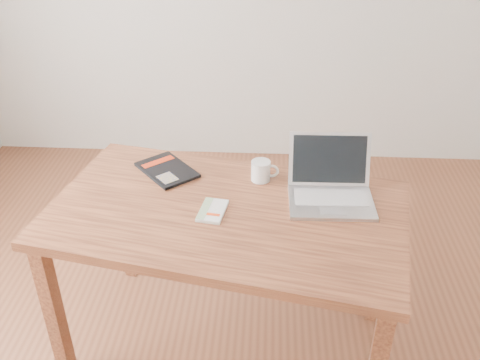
# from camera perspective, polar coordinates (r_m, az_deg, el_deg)

# --- Properties ---
(room) EXTENTS (4.04, 4.04, 2.70)m
(room) POSITION_cam_1_polar(r_m,az_deg,el_deg) (1.65, -1.10, 10.93)
(room) COLOR brown
(room) RESTS_ON ground
(desk) EXTENTS (1.51, 1.05, 0.75)m
(desk) POSITION_cam_1_polar(r_m,az_deg,el_deg) (2.14, -1.44, -5.14)
(desk) COLOR brown
(desk) RESTS_ON ground
(white_guidebook) EXTENTS (0.12, 0.17, 0.01)m
(white_guidebook) POSITION_cam_1_polar(r_m,az_deg,el_deg) (2.07, -2.96, -3.29)
(white_guidebook) COLOR beige
(white_guidebook) RESTS_ON desk
(black_guidebook) EXTENTS (0.31, 0.32, 0.01)m
(black_guidebook) POSITION_cam_1_polar(r_m,az_deg,el_deg) (2.35, -7.81, 1.08)
(black_guidebook) COLOR black
(black_guidebook) RESTS_ON desk
(laptop) EXTENTS (0.34, 0.32, 0.22)m
(laptop) POSITION_cam_1_polar(r_m,az_deg,el_deg) (2.17, 9.63, -0.70)
(laptop) COLOR silver
(laptop) RESTS_ON desk
(coffee_mug) EXTENTS (0.12, 0.08, 0.09)m
(coffee_mug) POSITION_cam_1_polar(r_m,az_deg,el_deg) (2.25, 2.30, 1.03)
(coffee_mug) COLOR white
(coffee_mug) RESTS_ON desk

